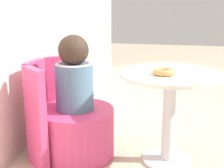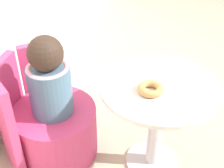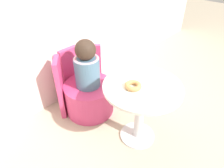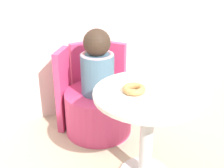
{
  "view_description": "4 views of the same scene",
  "coord_description": "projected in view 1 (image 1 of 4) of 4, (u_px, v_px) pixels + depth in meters",
  "views": [
    {
      "loc": [
        -1.96,
        0.03,
        1.06
      ],
      "look_at": [
        -0.09,
        0.43,
        0.55
      ],
      "focal_mm": 50.0,
      "sensor_mm": 36.0,
      "label": 1
    },
    {
      "loc": [
        -1.38,
        -0.02,
        1.6
      ],
      "look_at": [
        0.02,
        0.34,
        0.57
      ],
      "focal_mm": 50.0,
      "sensor_mm": 36.0,
      "label": 2
    },
    {
      "loc": [
        -1.13,
        -0.63,
        1.58
      ],
      "look_at": [
        -0.07,
        0.34,
        0.55
      ],
      "focal_mm": 32.0,
      "sensor_mm": 36.0,
      "label": 3
    },
    {
      "loc": [
        -0.9,
        -1.29,
        1.44
      ],
      "look_at": [
        -0.06,
        0.41,
        0.54
      ],
      "focal_mm": 50.0,
      "sensor_mm": 36.0,
      "label": 4
    }
  ],
  "objects": [
    {
      "name": "ground_plane",
      "position": [
        176.0,
        162.0,
        2.12
      ],
      "size": [
        12.0,
        12.0,
        0.0
      ],
      "primitive_type": "plane",
      "color": "#B7A88E"
    },
    {
      "name": "round_table",
      "position": [
        170.0,
        96.0,
        2.02
      ],
      "size": [
        0.66,
        0.66,
        0.62
      ],
      "color": "silver",
      "rests_on": "ground_plane"
    },
    {
      "name": "tub_chair",
      "position": [
        76.0,
        132.0,
        2.17
      ],
      "size": [
        0.53,
        0.53,
        0.35
      ],
      "color": "#D13D70",
      "rests_on": "ground_plane"
    },
    {
      "name": "booth_backrest",
      "position": [
        45.0,
        108.0,
        2.18
      ],
      "size": [
        0.63,
        0.23,
        0.67
      ],
      "color": "#D13D70",
      "rests_on": "ground_plane"
    },
    {
      "name": "child_figure",
      "position": [
        74.0,
        75.0,
        2.07
      ],
      "size": [
        0.25,
        0.25,
        0.51
      ],
      "color": "slate",
      "rests_on": "tub_chair"
    },
    {
      "name": "donut",
      "position": [
        164.0,
        72.0,
        1.91
      ],
      "size": [
        0.14,
        0.14,
        0.04
      ],
      "color": "tan",
      "rests_on": "round_table"
    }
  ]
}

